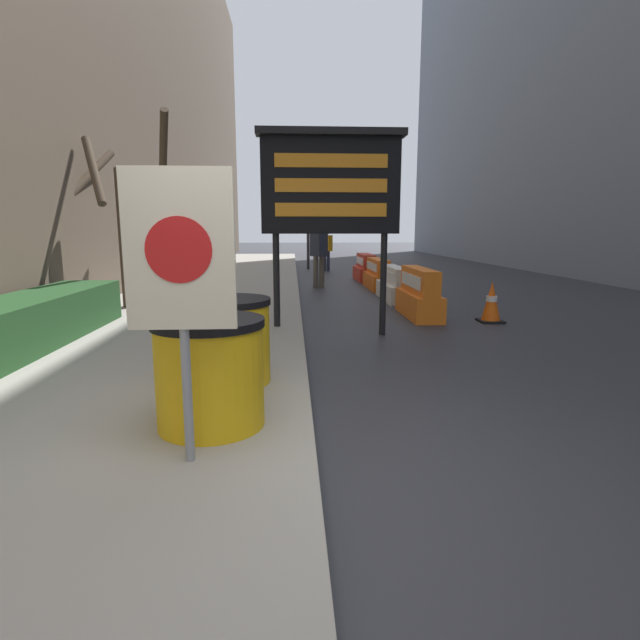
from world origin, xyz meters
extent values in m
plane|color=#2D2D33|center=(0.00, 0.00, 0.00)|extent=(120.00, 120.00, 0.00)
cylinder|color=#4C3D2D|center=(-3.25, 6.83, 1.44)|extent=(0.33, 0.33, 2.58)
cylinder|color=#4C3D2D|center=(-4.06, 7.15, 2.55)|extent=(0.64, 1.76, 1.36)
cylinder|color=#4C3D2D|center=(-2.97, 7.43, 2.21)|extent=(1.26, 0.78, 0.96)
cylinder|color=#4C3D2D|center=(-2.58, 7.11, 2.93)|extent=(0.63, 1.48, 1.62)
cylinder|color=#4C3D2D|center=(-3.67, 6.53, 2.65)|extent=(0.70, 0.99, 1.35)
cylinder|color=yellow|center=(-0.77, 0.75, 0.53)|extent=(0.80, 0.80, 0.76)
cylinder|color=black|center=(-0.77, 0.75, 0.94)|extent=(0.83, 0.83, 0.06)
cylinder|color=yellow|center=(-0.77, 1.84, 0.53)|extent=(0.80, 0.80, 0.76)
cylinder|color=black|center=(-0.77, 1.84, 0.94)|extent=(0.83, 0.83, 0.06)
cylinder|color=gray|center=(-0.82, 0.16, 0.82)|extent=(0.06, 0.06, 1.35)
cube|color=beige|center=(-0.82, 0.14, 1.49)|extent=(0.66, 0.04, 0.96)
cylinder|color=red|center=(-0.82, 0.11, 1.49)|extent=(0.39, 0.01, 0.39)
cylinder|color=black|center=(-0.39, 4.67, 0.78)|extent=(0.10, 0.10, 1.55)
cylinder|color=black|center=(1.24, 4.67, 0.78)|extent=(0.10, 0.10, 1.55)
cube|color=black|center=(0.43, 4.67, 2.24)|extent=(2.04, 0.24, 1.38)
cube|color=black|center=(0.43, 4.60, 2.98)|extent=(2.16, 0.34, 0.10)
cube|color=orange|center=(0.43, 4.54, 2.59)|extent=(1.63, 0.02, 0.19)
cube|color=orange|center=(0.43, 4.54, 2.24)|extent=(1.63, 0.02, 0.19)
cube|color=orange|center=(0.43, 4.54, 1.90)|extent=(1.63, 0.02, 0.19)
cube|color=orange|center=(2.21, 6.22, 0.23)|extent=(0.52, 1.76, 0.45)
cube|color=orange|center=(2.21, 6.22, 0.68)|extent=(0.31, 1.76, 0.45)
cube|color=white|center=(2.04, 6.22, 0.68)|extent=(0.02, 1.41, 0.23)
cube|color=silver|center=(2.21, 8.49, 0.19)|extent=(0.53, 1.91, 0.39)
cube|color=silver|center=(2.21, 8.49, 0.58)|extent=(0.32, 1.91, 0.39)
cube|color=white|center=(2.04, 8.49, 0.58)|extent=(0.02, 1.53, 0.19)
cube|color=orange|center=(2.21, 10.75, 0.20)|extent=(0.56, 1.98, 0.41)
cube|color=orange|center=(2.21, 10.75, 0.61)|extent=(0.34, 1.98, 0.41)
cube|color=white|center=(2.03, 10.75, 0.61)|extent=(0.02, 1.59, 0.20)
cube|color=red|center=(2.21, 13.03, 0.21)|extent=(0.63, 1.80, 0.42)
cube|color=red|center=(2.21, 13.03, 0.63)|extent=(0.38, 1.80, 0.42)
cube|color=white|center=(2.01, 13.03, 0.63)|extent=(0.02, 1.44, 0.21)
cube|color=black|center=(3.34, 5.59, 0.02)|extent=(0.41, 0.41, 0.04)
cone|color=#EA560F|center=(3.34, 5.59, 0.38)|extent=(0.33, 0.33, 0.69)
cylinder|color=white|center=(3.34, 5.59, 0.42)|extent=(0.19, 0.19, 0.10)
cube|color=black|center=(2.23, 7.73, 0.02)|extent=(0.39, 0.39, 0.04)
cone|color=#EA560F|center=(2.23, 7.73, 0.36)|extent=(0.31, 0.31, 0.65)
cylinder|color=white|center=(2.23, 7.73, 0.40)|extent=(0.18, 0.18, 0.09)
cylinder|color=#2D2D30|center=(0.51, 17.84, 1.89)|extent=(0.12, 0.12, 3.79)
cube|color=#23281E|center=(0.51, 17.68, 3.37)|extent=(0.28, 0.28, 0.84)
sphere|color=#360605|center=(0.51, 17.53, 3.65)|extent=(0.15, 0.15, 0.15)
sphere|color=#392C06|center=(0.51, 17.53, 3.37)|extent=(0.15, 0.15, 0.15)
sphere|color=green|center=(0.51, 17.53, 3.09)|extent=(0.15, 0.15, 0.15)
cylinder|color=#514C42|center=(0.51, 11.06, 0.44)|extent=(0.14, 0.14, 0.88)
cylinder|color=#514C42|center=(0.67, 11.06, 0.44)|extent=(0.14, 0.14, 0.88)
cube|color=#232838|center=(0.59, 11.06, 1.23)|extent=(0.49, 0.55, 0.70)
sphere|color=#A89D49|center=(0.59, 11.06, 1.69)|extent=(0.24, 0.24, 0.24)
cylinder|color=#23283D|center=(1.12, 16.77, 0.39)|extent=(0.13, 0.13, 0.78)
cylinder|color=#23283D|center=(1.26, 16.77, 0.39)|extent=(0.13, 0.13, 0.78)
cube|color=orange|center=(1.19, 16.77, 1.08)|extent=(0.48, 0.47, 0.61)
sphere|color=#A1726A|center=(1.19, 16.77, 1.50)|extent=(0.21, 0.21, 0.21)
camera|label=1|loc=(-0.15, -2.89, 1.61)|focal=28.00mm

